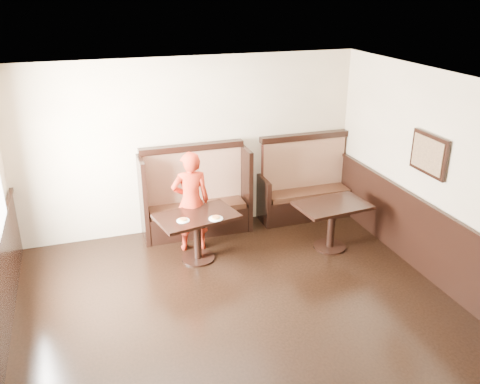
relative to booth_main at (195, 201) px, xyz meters
name	(u,v)px	position (x,y,z in m)	size (l,w,h in m)	color
ground	(268,360)	(0.00, -3.30, -0.53)	(7.00, 7.00, 0.00)	black
room_shell	(234,299)	(-0.30, -3.01, 0.14)	(7.00, 7.00, 7.00)	beige
booth_main	(195,201)	(0.00, 0.00, 0.00)	(1.75, 0.72, 1.45)	black
booth_neighbor	(305,190)	(1.95, 0.00, -0.05)	(1.65, 0.72, 1.45)	black
table_main	(197,226)	(-0.20, -0.93, 0.03)	(1.25, 0.92, 0.72)	black
table_neighbor	(332,215)	(1.82, -1.22, 0.02)	(1.13, 0.80, 0.74)	black
child	(191,202)	(-0.20, -0.57, 0.26)	(0.57, 0.37, 1.56)	#AE2712
pizza_plate_left	(183,220)	(-0.43, -1.06, 0.21)	(0.18, 0.18, 0.03)	white
pizza_plate_right	(216,218)	(0.03, -1.14, 0.21)	(0.20, 0.20, 0.04)	white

